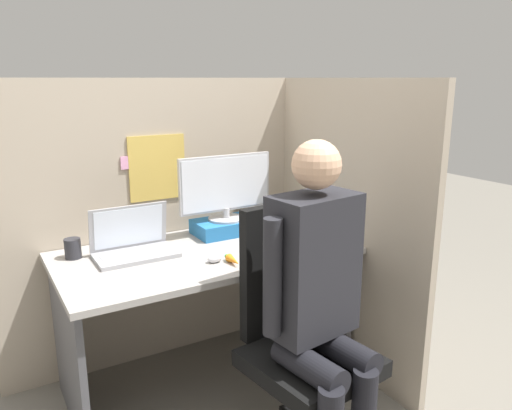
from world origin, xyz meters
The scene contains 12 objects.
cubicle_panel_back centered at (0.00, 0.78, 0.78)m, with size 1.92×0.05×1.55m.
cubicle_panel_right centered at (0.74, 0.30, 0.77)m, with size 0.04×1.41×1.55m.
desk centered at (0.00, 0.38, 0.54)m, with size 1.42×0.76×0.72m.
paper_box centered at (0.22, 0.58, 0.76)m, with size 0.35×0.22×0.08m.
monitor centered at (0.22, 0.58, 0.98)m, with size 0.53×0.20×0.35m.
laptop centered at (-0.32, 0.48, 0.77)m, with size 0.38×0.22×0.24m.
mouse centered at (-0.03, 0.21, 0.74)m, with size 0.07×0.05×0.04m.
stapler centered at (0.59, 0.38, 0.75)m, with size 0.05×0.14×0.05m.
carrot_toy centered at (0.03, 0.14, 0.74)m, with size 0.04×0.12×0.04m.
office_chair centered at (0.15, -0.21, 0.52)m, with size 0.54×0.57×1.04m.
person centered at (0.13, -0.37, 0.77)m, with size 0.48×0.45×1.33m.
pen_cup centered at (-0.58, 0.60, 0.77)m, with size 0.08×0.08×0.10m.
Camera 1 is at (-0.97, -1.76, 1.55)m, focal length 35.00 mm.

